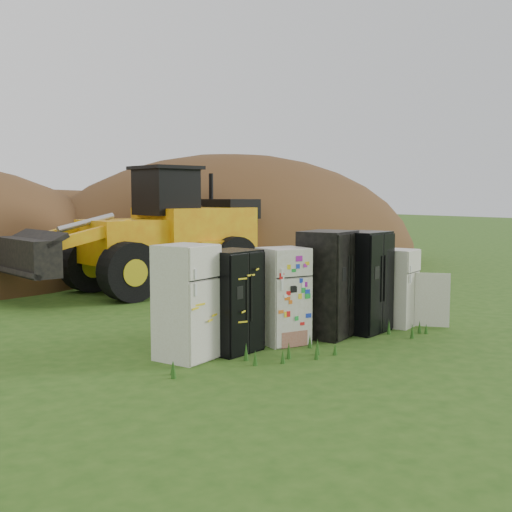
{
  "coord_description": "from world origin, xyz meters",
  "views": [
    {
      "loc": [
        -7.25,
        -8.97,
        2.62
      ],
      "look_at": [
        0.21,
        2.0,
        1.37
      ],
      "focal_mm": 45.0,
      "sensor_mm": 36.0,
      "label": 1
    }
  ],
  "objects_px": {
    "fridge_open_door": "(397,288)",
    "fridge_black_right": "(362,282)",
    "wheel_loader": "(139,230)",
    "fridge_black_side": "(231,301)",
    "fridge_dark_mid": "(327,284)",
    "fridge_sticker": "(283,296)",
    "fridge_leftmost": "(186,302)"
  },
  "relations": [
    {
      "from": "fridge_black_side",
      "to": "fridge_open_door",
      "type": "distance_m",
      "value": 3.89
    },
    {
      "from": "fridge_black_right",
      "to": "wheel_loader",
      "type": "relative_size",
      "value": 0.27
    },
    {
      "from": "fridge_dark_mid",
      "to": "fridge_black_side",
      "type": "bearing_deg",
      "value": 156.02
    },
    {
      "from": "fridge_dark_mid",
      "to": "wheel_loader",
      "type": "bearing_deg",
      "value": 71.24
    },
    {
      "from": "fridge_sticker",
      "to": "fridge_black_right",
      "type": "bearing_deg",
      "value": 3.01
    },
    {
      "from": "fridge_black_right",
      "to": "wheel_loader",
      "type": "distance_m",
      "value": 7.2
    },
    {
      "from": "fridge_open_door",
      "to": "wheel_loader",
      "type": "bearing_deg",
      "value": 87.31
    },
    {
      "from": "wheel_loader",
      "to": "fridge_sticker",
      "type": "bearing_deg",
      "value": -99.6
    },
    {
      "from": "fridge_leftmost",
      "to": "fridge_black_side",
      "type": "distance_m",
      "value": 0.86
    },
    {
      "from": "fridge_sticker",
      "to": "fridge_dark_mid",
      "type": "xyz_separation_m",
      "value": [
        1.03,
        0.01,
        0.13
      ]
    },
    {
      "from": "fridge_leftmost",
      "to": "fridge_black_side",
      "type": "relative_size",
      "value": 1.07
    },
    {
      "from": "fridge_dark_mid",
      "to": "fridge_leftmost",
      "type": "bearing_deg",
      "value": 156.02
    },
    {
      "from": "fridge_open_door",
      "to": "wheel_loader",
      "type": "xyz_separation_m",
      "value": [
        -2.45,
        7.02,
        0.94
      ]
    },
    {
      "from": "fridge_black_side",
      "to": "wheel_loader",
      "type": "relative_size",
      "value": 0.24
    },
    {
      "from": "fridge_dark_mid",
      "to": "fridge_open_door",
      "type": "relative_size",
      "value": 1.27
    },
    {
      "from": "fridge_open_door",
      "to": "wheel_loader",
      "type": "height_order",
      "value": "wheel_loader"
    },
    {
      "from": "fridge_leftmost",
      "to": "fridge_black_right",
      "type": "bearing_deg",
      "value": -22.61
    },
    {
      "from": "fridge_sticker",
      "to": "fridge_black_right",
      "type": "xyz_separation_m",
      "value": [
        1.86,
        -0.05,
        0.12
      ]
    },
    {
      "from": "fridge_sticker",
      "to": "fridge_dark_mid",
      "type": "relative_size",
      "value": 0.87
    },
    {
      "from": "fridge_sticker",
      "to": "wheel_loader",
      "type": "bearing_deg",
      "value": 91.75
    },
    {
      "from": "fridge_black_side",
      "to": "fridge_black_right",
      "type": "bearing_deg",
      "value": -18.01
    },
    {
      "from": "fridge_black_side",
      "to": "fridge_dark_mid",
      "type": "relative_size",
      "value": 0.87
    },
    {
      "from": "fridge_sticker",
      "to": "fridge_open_door",
      "type": "height_order",
      "value": "fridge_sticker"
    },
    {
      "from": "fridge_black_right",
      "to": "fridge_open_door",
      "type": "height_order",
      "value": "fridge_black_right"
    },
    {
      "from": "fridge_leftmost",
      "to": "fridge_black_side",
      "type": "bearing_deg",
      "value": -21.59
    },
    {
      "from": "fridge_black_side",
      "to": "fridge_sticker",
      "type": "xyz_separation_m",
      "value": [
        1.09,
        0.0,
        -0.01
      ]
    },
    {
      "from": "fridge_sticker",
      "to": "fridge_open_door",
      "type": "xyz_separation_m",
      "value": [
        2.81,
        -0.07,
        -0.08
      ]
    },
    {
      "from": "fridge_dark_mid",
      "to": "wheel_loader",
      "type": "xyz_separation_m",
      "value": [
        -0.67,
        6.94,
        0.73
      ]
    },
    {
      "from": "fridge_open_door",
      "to": "fridge_black_right",
      "type": "bearing_deg",
      "value": 157.14
    },
    {
      "from": "fridge_black_side",
      "to": "fridge_black_right",
      "type": "relative_size",
      "value": 0.89
    },
    {
      "from": "fridge_leftmost",
      "to": "fridge_dark_mid",
      "type": "height_order",
      "value": "fridge_dark_mid"
    },
    {
      "from": "fridge_dark_mid",
      "to": "fridge_black_right",
      "type": "bearing_deg",
      "value": -28.63
    }
  ]
}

